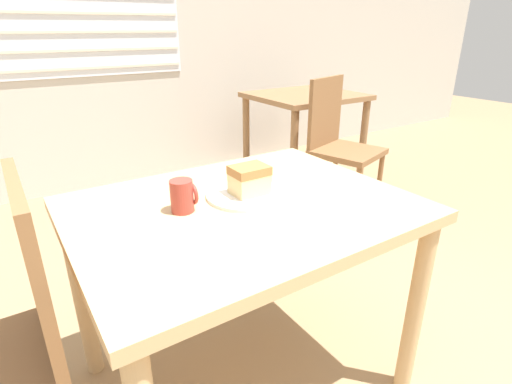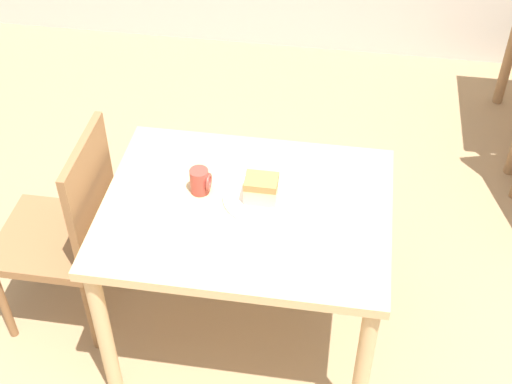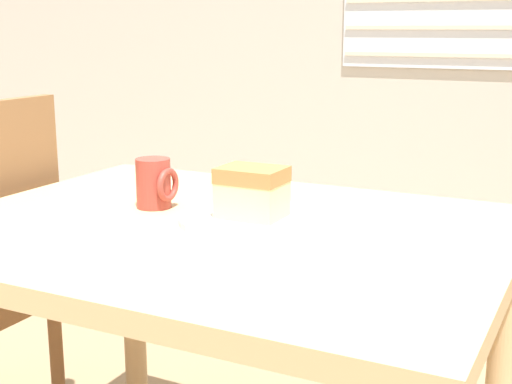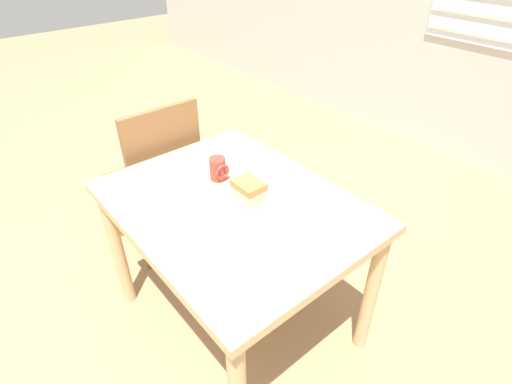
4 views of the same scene
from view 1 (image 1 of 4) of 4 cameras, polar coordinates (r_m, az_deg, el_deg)
The scene contains 7 objects.
wall_back at distance 3.52m, azimuth -23.00°, elevation 23.23°, with size 10.00×0.10×2.80m.
dining_table_near at distance 1.32m, azimuth -1.81°, elevation -5.75°, with size 1.06×0.82×0.74m.
dining_table_far at distance 3.49m, azimuth 7.01°, elevation 11.80°, with size 0.86×0.78×0.75m.
chair_far_corner at distance 2.98m, azimuth 11.72°, elevation 7.20°, with size 0.55×0.55×0.94m.
plate at distance 1.33m, azimuth -1.23°, elevation -0.35°, with size 0.27×0.27×0.01m.
cake_slice at distance 1.31m, azimuth -0.94°, elevation 1.77°, with size 0.12×0.09×0.09m.
coffee_mug at distance 1.23m, azimuth -10.38°, elevation -0.53°, with size 0.08×0.07×0.10m.
Camera 1 is at (-0.75, -0.40, 1.26)m, focal length 28.00 mm.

